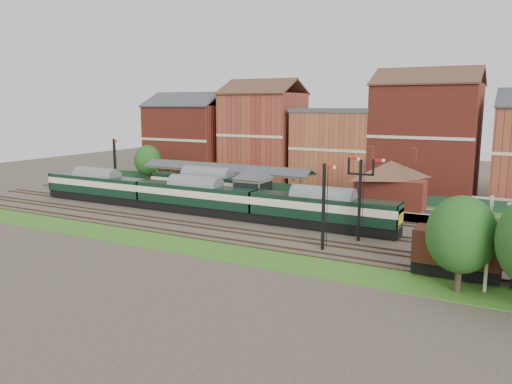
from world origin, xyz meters
The scene contains 19 objects.
ground centered at (0.00, 0.00, 0.00)m, with size 160.00×160.00×0.00m, color #473D33.
grass_back centered at (0.00, 16.00, 0.03)m, with size 90.00×4.50×0.06m, color #2D6619.
grass_front centered at (0.00, -12.00, 0.03)m, with size 90.00×5.00×0.06m, color #2D6619.
fence centered at (0.00, 18.00, 0.75)m, with size 90.00×0.12×1.50m, color #193823.
platform centered at (-5.00, 9.75, 0.50)m, with size 55.00×3.40×1.00m, color #2D2D2D.
signal_box centered at (-3.00, 3.25, 3.19)m, with size 5.40×5.40×6.00m.
brick_hut centered at (5.00, 3.25, 1.20)m, with size 3.20×2.64×2.94m.
station_building centered at (12.00, 9.75, 3.96)m, with size 8.10×8.10×5.90m.
canopy centered at (-11.00, 9.75, 4.58)m, with size 26.00×3.89×4.08m.
semaphore_bracket centered at (12.04, -2.50, 4.63)m, with size 3.60×0.25×8.18m.
semaphore_platform_end centered at (-29.98, 8.00, 4.16)m, with size 1.23×0.25×8.00m.
semaphore_siding centered at (10.02, -7.00, 4.16)m, with size 1.23×0.25×8.00m.
yard_lamp centered at (24.00, -11.50, 3.99)m, with size 2.60×0.22×7.00m.
town_backdrop centered at (-0.18, 25.00, 7.00)m, with size 69.00×10.00×16.00m.
dmu_train centered at (-9.17, 0.00, 2.23)m, with size 49.32×2.60×3.79m.
platform_railcar centered at (-11.76, 6.50, 2.35)m, with size 17.40×2.74×4.01m.
goods_van_a centered at (21.74, -9.00, 2.19)m, with size 6.38×2.76×3.87m.
tree_far centered at (22.28, -12.42, 4.23)m, with size 4.80×4.80×7.01m.
tree_back centered at (-29.70, 15.32, 3.95)m, with size 4.48×4.48×6.54m.
Camera 1 is at (25.78, -48.94, 13.22)m, focal length 35.00 mm.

